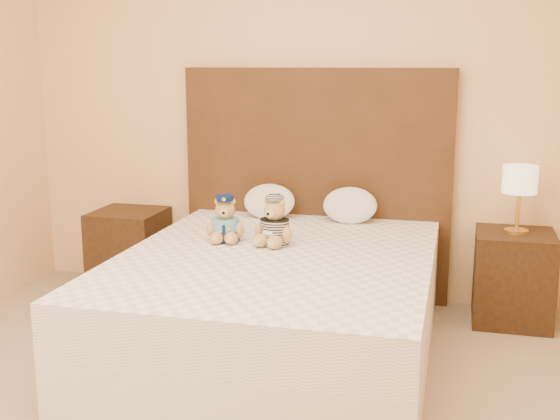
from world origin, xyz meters
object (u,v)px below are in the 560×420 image
object	(u,v)px
teddy_prisoner	(275,221)
pillow_left	(269,200)
nightstand_left	(130,250)
teddy_police	(225,219)
lamp	(520,183)
pillow_right	(350,204)
nightstand_right	(513,278)
bed	(277,304)

from	to	relation	value
teddy_prisoner	pillow_left	distance (m)	0.68
nightstand_left	teddy_police	distance (m)	1.16
nightstand_left	lamp	bearing A→B (deg)	0.00
teddy_prisoner	pillow_right	bearing A→B (deg)	79.04
nightstand_left	teddy_prisoner	size ratio (longest dim) A/B	2.06
pillow_left	nightstand_right	bearing A→B (deg)	-1.13
nightstand_right	teddy_prisoner	xyz separation A→B (m)	(-1.31, -0.62, 0.41)
nightstand_left	pillow_right	size ratio (longest dim) A/B	1.62
lamp	teddy_police	xyz separation A→B (m)	(-1.60, -0.61, -0.17)
nightstand_right	teddy_prisoner	world-z (taller)	teddy_prisoner
pillow_left	pillow_right	bearing A→B (deg)	0.00
nightstand_right	teddy_prisoner	bearing A→B (deg)	-154.58
teddy_police	pillow_right	xyz separation A→B (m)	(0.60, 0.64, -0.01)
pillow_right	pillow_left	bearing A→B (deg)	180.00
bed	nightstand_right	bearing A→B (deg)	32.62
lamp	bed	bearing A→B (deg)	-147.38
nightstand_left	teddy_prisoner	xyz separation A→B (m)	(1.19, -0.62, 0.41)
nightstand_right	teddy_prisoner	size ratio (longest dim) A/B	2.06
nightstand_left	bed	bearing A→B (deg)	-32.62
nightstand_right	pillow_right	xyz separation A→B (m)	(-0.99, 0.03, 0.39)
teddy_prisoner	pillow_right	xyz separation A→B (m)	(0.31, 0.65, -0.01)
bed	pillow_left	distance (m)	0.96
pillow_right	bed	bearing A→B (deg)	-107.16
lamp	teddy_prisoner	world-z (taller)	lamp
bed	lamp	world-z (taller)	lamp
nightstand_left	pillow_right	bearing A→B (deg)	1.14
bed	teddy_prisoner	world-z (taller)	teddy_prisoner
nightstand_right	bed	bearing A→B (deg)	-147.38
nightstand_left	nightstand_right	distance (m)	2.50
nightstand_left	pillow_right	world-z (taller)	pillow_right
bed	pillow_left	size ratio (longest dim) A/B	5.96
nightstand_right	pillow_right	world-z (taller)	pillow_right
lamp	nightstand_left	bearing A→B (deg)	180.00
lamp	teddy_police	world-z (taller)	lamp
lamp	teddy_police	bearing A→B (deg)	-159.11
nightstand_right	teddy_police	xyz separation A→B (m)	(-1.60, -0.61, 0.40)
nightstand_right	lamp	world-z (taller)	lamp
nightstand_left	nightstand_right	bearing A→B (deg)	0.00
teddy_prisoner	nightstand_left	bearing A→B (deg)	167.25
bed	nightstand_left	distance (m)	1.48
lamp	teddy_prisoner	size ratio (longest dim) A/B	1.50
nightstand_left	lamp	world-z (taller)	lamp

